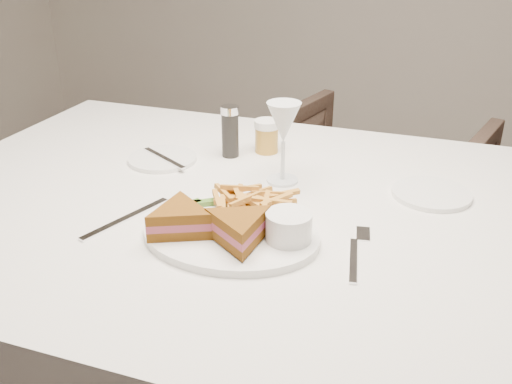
% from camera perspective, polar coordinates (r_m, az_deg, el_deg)
% --- Properties ---
extents(table, '(1.56, 1.08, 0.75)m').
position_cam_1_polar(table, '(1.34, 0.83, -15.67)').
color(table, silver).
rests_on(table, ground).
extents(chair_far, '(0.83, 0.79, 0.73)m').
position_cam_1_polar(chair_far, '(2.04, 10.69, -0.93)').
color(chair_far, '#46352B').
rests_on(chair_far, ground).
extents(table_setting, '(0.77, 0.60, 0.18)m').
position_cam_1_polar(table_setting, '(1.08, -0.91, -0.36)').
color(table_setting, white).
rests_on(table_setting, table).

